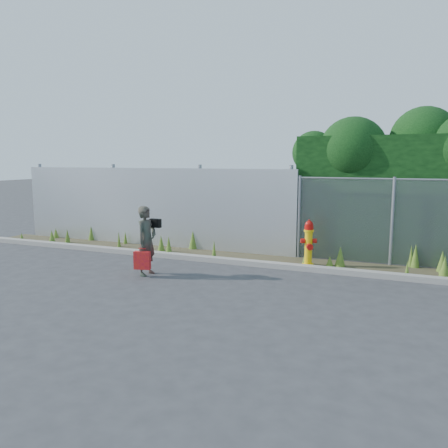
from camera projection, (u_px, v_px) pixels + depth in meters
ground at (211, 285)px, 8.55m from camera, size 80.00×80.00×0.00m
curb at (242, 262)px, 10.19m from camera, size 16.00×0.22×0.12m
weed_strip at (266, 254)px, 10.66m from camera, size 16.00×1.28×0.55m
corrugated_fence at (149, 207)px, 12.35m from camera, size 8.50×0.21×2.30m
chainlink_fence at (443, 224)px, 9.57m from camera, size 6.50×0.07×2.05m
fire_hydrant at (308, 244)px, 9.99m from camera, size 0.36×0.32×1.08m
woman at (147, 241)px, 9.21m from camera, size 0.40×0.57×1.47m
red_tote_bag at (142, 260)px, 9.07m from camera, size 0.34×0.13×0.45m
black_shoulder_bag at (155, 223)px, 9.32m from camera, size 0.25×0.10×0.19m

